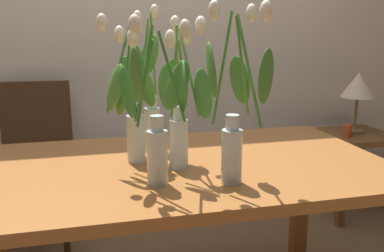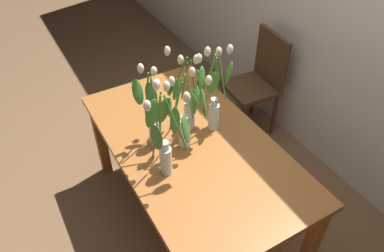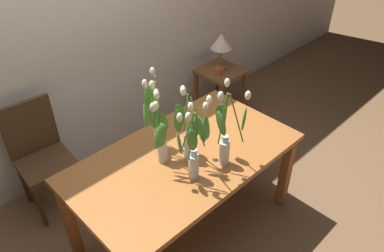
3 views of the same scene
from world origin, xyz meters
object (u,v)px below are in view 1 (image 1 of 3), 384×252
Objects in this scene: tulip_vase_2 at (147,95)px; tulip_vase_4 at (235,116)px; side_table at (353,150)px; pillar_candle at (347,131)px; tulip_vase_3 at (180,109)px; dining_chair at (36,154)px; dining_table at (176,187)px; tulip_vase_1 at (154,122)px; table_lamp at (358,87)px; tulip_vase_0 at (130,111)px.

tulip_vase_2 reaches higher than tulip_vase_4.
pillar_candle reaches higher than side_table.
tulip_vase_3 is 0.58× the size of dining_chair.
pillar_candle is at bearing 34.71° from tulip_vase_3.
dining_table reaches higher than pillar_candle.
tulip_vase_1 is 0.19m from tulip_vase_3.
pillar_candle is (-0.11, -0.08, -0.27)m from table_lamp.
pillar_candle is (1.46, 0.80, -0.35)m from tulip_vase_0.
side_table is at bearing -113.14° from table_lamp.
pillar_candle is at bearing 28.63° from tulip_vase_0.
dining_table is at bearing 60.35° from tulip_vase_1.
dining_table is 4.02× the size of table_lamp.
tulip_vase_3 is 1.71m from table_lamp.
tulip_vase_2 is (0.03, 0.38, 0.03)m from tulip_vase_1.
tulip_vase_4 reaches higher than table_lamp.
tulip_vase_0 is at bearing -151.37° from pillar_candle.
tulip_vase_0 is at bearing 101.41° from tulip_vase_1.
tulip_vase_1 is 0.98× the size of side_table.
tulip_vase_0 is 0.42m from tulip_vase_4.
dining_chair is at bearing 119.88° from tulip_vase_3.
tulip_vase_3 is 1.31m from dining_chair.
dining_chair is 1.92m from pillar_candle.
side_table is at bearing 36.19° from tulip_vase_1.
tulip_vase_4 is (0.14, -0.20, 0.01)m from tulip_vase_3.
tulip_vase_1 is at bearing -143.81° from side_table.
tulip_vase_2 reaches higher than tulip_vase_3.
dining_table is at bearing 96.42° from tulip_vase_3.
side_table is at bearing 33.04° from dining_table.
tulip_vase_1 is 0.93× the size of tulip_vase_4.
table_lamp is 5.31× the size of pillar_candle.
tulip_vase_2 is (-0.08, 0.19, 0.33)m from dining_table.
tulip_vase_0 is 1.01× the size of tulip_vase_1.
dining_chair is (-0.53, 0.83, -0.45)m from tulip_vase_2.
tulip_vase_1 and tulip_vase_3 have the same top height.
table_lamp is at bearing 34.89° from tulip_vase_3.
tulip_vase_3 is (0.17, -0.10, 0.02)m from tulip_vase_0.
tulip_vase_1 reaches higher than side_table.
dining_table is 1.19m from dining_chair.
side_table is 7.33× the size of pillar_candle.
table_lamp is at bearing 36.98° from pillar_candle.
tulip_vase_3 is 7.22× the size of pillar_candle.
dining_table is 2.96× the size of tulip_vase_3.
tulip_vase_2 is 0.25m from tulip_vase_3.
tulip_vase_2 is at bearing 58.37° from tulip_vase_0.
tulip_vase_2 is 0.63× the size of dining_chair.
dining_table is 1.70m from table_lamp.
tulip_vase_4 is at bearing -59.28° from dining_chair.
tulip_vase_2 is 1.07× the size of side_table.
tulip_vase_1 is at bearing -95.04° from tulip_vase_2.
tulip_vase_3 is 0.93× the size of tulip_vase_4.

